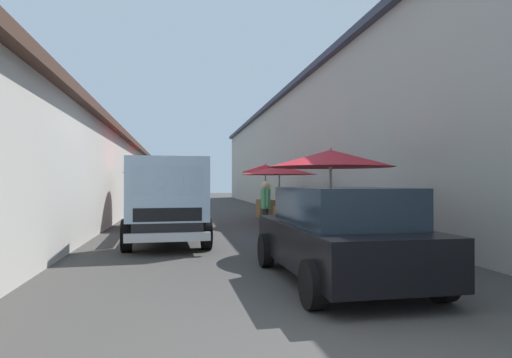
# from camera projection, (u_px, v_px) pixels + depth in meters

# --- Properties ---
(ground) EXTENTS (90.00, 90.00, 0.00)m
(ground) POSITION_uv_depth(u_px,v_px,m) (218.00, 221.00, 16.85)
(ground) COLOR #3D3A38
(building_left_whitewash) EXTENTS (49.80, 7.50, 3.60)m
(building_left_whitewash) POSITION_uv_depth(u_px,v_px,m) (35.00, 176.00, 17.78)
(building_left_whitewash) COLOR beige
(building_left_whitewash) RESTS_ON ground
(building_right_concrete) EXTENTS (49.80, 7.50, 6.21)m
(building_right_concrete) POSITION_uv_depth(u_px,v_px,m) (369.00, 149.00, 20.39)
(building_right_concrete) COLOR #A39E93
(building_right_concrete) RESTS_ON ground
(fruit_stall_far_right) EXTENTS (2.10, 2.10, 2.36)m
(fruit_stall_far_right) POSITION_uv_depth(u_px,v_px,m) (265.00, 179.00, 18.60)
(fruit_stall_far_right) COLOR #9E9EA3
(fruit_stall_far_right) RESTS_ON ground
(fruit_stall_mid_lane) EXTENTS (2.89, 2.89, 2.29)m
(fruit_stall_mid_lane) POSITION_uv_depth(u_px,v_px,m) (158.00, 177.00, 22.07)
(fruit_stall_mid_lane) COLOR #9E9EA3
(fruit_stall_mid_lane) RESTS_ON ground
(fruit_stall_near_left) EXTENTS (2.66, 2.66, 2.36)m
(fruit_stall_near_left) POSITION_uv_depth(u_px,v_px,m) (161.00, 172.00, 15.14)
(fruit_stall_near_left) COLOR #9E9EA3
(fruit_stall_near_left) RESTS_ON ground
(fruit_stall_far_left) EXTENTS (2.68, 2.68, 2.20)m
(fruit_stall_far_left) POSITION_uv_depth(u_px,v_px,m) (280.00, 176.00, 15.21)
(fruit_stall_far_left) COLOR #9E9EA3
(fruit_stall_far_left) RESTS_ON ground
(fruit_stall_near_right) EXTENTS (2.67, 2.67, 2.30)m
(fruit_stall_near_right) POSITION_uv_depth(u_px,v_px,m) (330.00, 169.00, 9.18)
(fruit_stall_near_right) COLOR #9E9EA3
(fruit_stall_near_right) RESTS_ON ground
(hatchback_car) EXTENTS (3.93, 1.96, 1.45)m
(hatchback_car) POSITION_uv_depth(u_px,v_px,m) (339.00, 234.00, 6.64)
(hatchback_car) COLOR black
(hatchback_car) RESTS_ON ground
(delivery_truck) EXTENTS (4.99, 2.13, 2.08)m
(delivery_truck) POSITION_uv_depth(u_px,v_px,m) (167.00, 203.00, 10.34)
(delivery_truck) COLOR black
(delivery_truck) RESTS_ON ground
(vendor_by_crates) EXTENTS (0.63, 0.21, 1.56)m
(vendor_by_crates) POSITION_uv_depth(u_px,v_px,m) (265.00, 204.00, 12.50)
(vendor_by_crates) COLOR #232328
(vendor_by_crates) RESTS_ON ground
(vendor_in_shade) EXTENTS (0.46, 0.51, 1.64)m
(vendor_in_shade) POSITION_uv_depth(u_px,v_px,m) (266.00, 194.00, 21.28)
(vendor_in_shade) COLOR #665B4C
(vendor_in_shade) RESTS_ON ground
(parked_scooter) EXTENTS (1.69, 0.32, 1.14)m
(parked_scooter) POSITION_uv_depth(u_px,v_px,m) (332.00, 222.00, 11.90)
(parked_scooter) COLOR black
(parked_scooter) RESTS_ON ground
(plastic_stool) EXTENTS (0.30, 0.30, 0.43)m
(plastic_stool) POSITION_uv_depth(u_px,v_px,m) (312.00, 216.00, 15.50)
(plastic_stool) COLOR red
(plastic_stool) RESTS_ON ground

